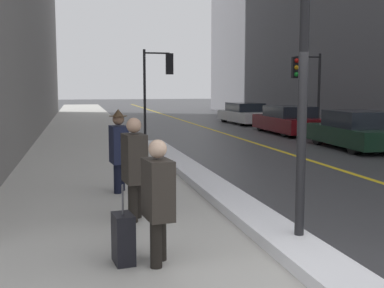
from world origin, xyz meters
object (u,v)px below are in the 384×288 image
Objects in this scene: pedestrian_in_fedora at (119,147)px; parked_car_white at (244,114)px; pedestrian_in_glasses at (158,196)px; traffic_light_near at (160,74)px; traffic_light_far at (304,77)px; lamp_post at (305,19)px; rolling_suitcase at (123,239)px; pedestrian_with_shoulder_bag at (134,164)px; parked_car_maroon at (288,120)px; parked_car_dark_green at (356,131)px.

parked_car_white is (8.52, 16.70, -0.34)m from pedestrian_in_fedora.
pedestrian_in_fedora is (-0.11, 4.01, 0.08)m from pedestrian_in_glasses.
traffic_light_far is (5.96, -1.61, -0.13)m from traffic_light_near.
lamp_post is 1.39× the size of traffic_light_far.
rolling_suitcase is (-3.01, -15.16, -2.35)m from traffic_light_near.
pedestrian_in_glasses is at bearing -5.55° from pedestrian_in_fedora.
pedestrian_with_shoulder_bag is 2.07m from pedestrian_in_fedora.
pedestrian_with_shoulder_bag is 0.97× the size of pedestrian_in_fedora.
pedestrian_in_glasses is 0.32× the size of parked_car_maroon.
traffic_light_far is 7.34m from parked_car_white.
traffic_light_far is at bearing -1.39° from parked_car_dark_green.
rolling_suitcase is (-2.27, -0.07, -2.60)m from lamp_post.
lamp_post is 1.03× the size of parked_car_white.
traffic_light_near is at bearing 159.21° from pedestrian_in_fedora.
parked_car_maroon is 16.86m from rolling_suitcase.
parked_car_maroon is at bearing 2.17° from parked_car_dark_green.
pedestrian_with_shoulder_bag is (-8.62, -11.70, -1.63)m from traffic_light_far.
parked_car_dark_green is (8.36, 5.03, -0.29)m from pedestrian_in_fedora.
traffic_light_far is at bearing -17.53° from traffic_light_near.
traffic_light_far is 0.84× the size of parked_car_dark_green.
lamp_post is 15.05m from traffic_light_far.
pedestrian_with_shoulder_bag is at bearing 162.21° from rolling_suitcase.
lamp_post is 1.32× the size of traffic_light_near.
pedestrian_in_glasses is at bearing 140.35° from parked_car_dark_green.
traffic_light_far is (6.70, 13.48, -0.38)m from lamp_post.
traffic_light_near is 0.78× the size of parked_car_white.
pedestrian_in_glasses is (-8.57, -13.65, -1.71)m from traffic_light_far.
parked_car_dark_green is at bearing 130.47° from pedestrian_in_glasses.
lamp_post is 1.04× the size of parked_car_maroon.
pedestrian_with_shoulder_bag is (-2.66, -13.32, -1.76)m from traffic_light_near.
pedestrian_in_glasses reaches higher than rolling_suitcase.
parked_car_maroon is 6.17m from parked_car_white.
pedestrian_in_fedora is 9.76m from parked_car_dark_green.
parked_car_white reaches higher than rolling_suitcase.
parked_car_dark_green reaches higher than rolling_suitcase.
parked_car_maroon is (8.30, 14.55, -0.23)m from pedestrian_in_glasses.
pedestrian_with_shoulder_bag is at bearing 56.61° from traffic_light_far.
traffic_light_near is at bearing -12.15° from traffic_light_far.
traffic_light_near reaches higher than traffic_light_far.
traffic_light_near is 0.88× the size of parked_car_dark_green.
pedestrian_in_fedora reaches higher than parked_car_dark_green.
parked_car_maroon is at bearing 134.25° from pedestrian_in_fedora.
lamp_post is at bearing 66.56° from traffic_light_far.
parked_car_maroon is (5.68, -0.71, -2.06)m from traffic_light_near.
parked_car_white is (0.16, 11.67, -0.04)m from parked_car_dark_green.
lamp_post is 3.02× the size of pedestrian_with_shoulder_bag.
lamp_post is 15.11m from traffic_light_near.
rolling_suitcase is at bearing -103.60° from traffic_light_near.
traffic_light_near is at bearing 87.19° from lamp_post.
parked_car_maroon is (-0.28, 0.90, -1.94)m from traffic_light_far.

